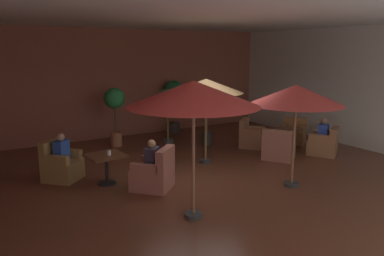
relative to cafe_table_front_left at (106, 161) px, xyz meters
The scene contains 23 objects.
ground_plane 2.33m from the cafe_table_front_left, 16.63° to the right, with size 11.29×10.28×0.02m, color brown.
wall_back_brick 5.13m from the cafe_table_front_left, 63.93° to the left, with size 11.29×0.08×3.70m, color brown.
wall_right_plain 7.92m from the cafe_table_front_left, ahead, with size 0.08×10.28×3.70m, color silver.
ceiling_slab 3.93m from the cafe_table_front_left, 16.63° to the right, with size 11.29×10.28×0.06m, color silver.
cafe_table_front_left is the anchor object (origin of this frame).
armchair_front_left_north 1.16m from the cafe_table_front_left, 135.08° to the left, with size 1.02×1.02×0.94m.
armchair_front_left_east 1.17m from the cafe_table_front_left, 46.76° to the right, with size 1.10×1.10×0.93m.
cafe_table_front_right 5.62m from the cafe_table_front_left, ahead, with size 0.72×0.72×0.68m.
armchair_front_right_north 4.75m from the cafe_table_front_left, ahead, with size 1.04×1.06×0.88m.
armchair_front_right_east 6.25m from the cafe_table_front_left, ahead, with size 1.03×1.05×0.82m.
armchair_front_right_south 6.55m from the cafe_table_front_left, ahead, with size 1.06×1.05×0.78m.
armchair_front_right_west 5.03m from the cafe_table_front_left, ahead, with size 1.01×1.01×0.88m.
patio_umbrella_tall_red 4.42m from the cafe_table_front_left, 33.09° to the right, with size 2.01×2.01×2.25m.
patio_umbrella_center_beige 3.13m from the cafe_table_front_left, 72.74° to the right, with size 2.30×2.30×2.47m.
patio_umbrella_near_wall 3.20m from the cafe_table_front_left, ahead, with size 1.94×1.94×2.25m.
potted_tree_left_corner 3.32m from the cafe_table_front_left, 36.87° to the left, with size 0.76×0.76×1.85m.
potted_tree_mid_left 5.62m from the cafe_table_front_left, 45.68° to the left, with size 0.71×0.71×1.91m.
potted_tree_mid_right 3.53m from the cafe_table_front_left, 66.64° to the left, with size 0.65×0.65×1.85m.
potted_tree_right_corner 4.37m from the cafe_table_front_left, 24.98° to the left, with size 0.72×0.72×1.77m.
patron_blue_shirt 1.13m from the cafe_table_front_left, 135.08° to the left, with size 0.41×0.41×0.65m.
patron_by_window 1.13m from the cafe_table_front_left, 46.76° to the right, with size 0.41×0.40×0.64m.
patron_with_friend 6.22m from the cafe_table_front_left, ahead, with size 0.43×0.40×0.66m.
iced_drink_cup 0.22m from the cafe_table_front_left, 51.69° to the right, with size 0.08×0.08×0.11m, color white.
Camera 1 is at (-4.67, -7.22, 2.96)m, focal length 34.83 mm.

